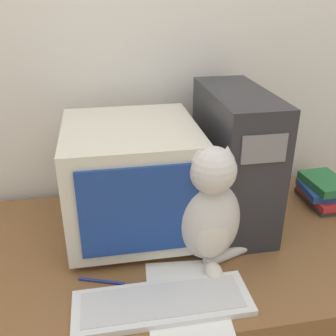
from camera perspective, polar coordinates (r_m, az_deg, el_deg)
The scene contains 9 objects.
wall_back at distance 1.54m, azimuth -2.19°, elevation 15.72°, with size 7.00×0.05×2.50m.
desk at distance 1.57m, azimuth 0.95°, elevation -21.55°, with size 1.49×0.78×0.73m.
crt_monitor at distance 1.30m, azimuth -5.24°, elevation -1.50°, with size 0.42×0.45×0.38m.
computer_tower at distance 1.37m, azimuth 9.56°, elevation 1.38°, with size 0.19×0.46×0.47m.
keyboard at distance 1.11m, azimuth -0.79°, elevation -18.98°, with size 0.48×0.16×0.02m.
cat at distance 1.18m, azimuth 6.01°, elevation -6.24°, with size 0.30×0.23×0.38m.
book_stack at distance 1.64m, azimuth 21.72°, elevation -3.15°, with size 0.17×0.21×0.10m.
pen at distance 1.19m, azimuth -9.64°, elevation -15.88°, with size 0.13×0.05×0.01m.
paper_sheet at distance 1.14m, azimuth 2.58°, elevation -18.10°, with size 0.24×0.31×0.00m.
Camera 1 is at (-0.21, -0.66, 1.51)m, focal length 42.00 mm.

